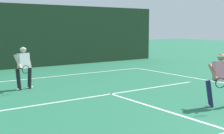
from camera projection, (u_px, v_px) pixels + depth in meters
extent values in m
cube|color=white|center=(54.00, 76.00, 14.43)|extent=(10.05, 0.10, 0.01)
cube|color=white|center=(111.00, 94.00, 10.66)|extent=(8.20, 0.10, 0.01)
cube|color=white|center=(178.00, 115.00, 8.15)|extent=(0.10, 6.40, 0.01)
cylinder|color=#1E234C|center=(210.00, 94.00, 8.88)|extent=(0.30, 0.25, 0.80)
ellipsoid|color=white|center=(209.00, 106.00, 8.92)|extent=(0.28, 0.22, 0.09)
cube|color=pink|center=(221.00, 71.00, 8.82)|extent=(0.50, 0.45, 0.58)
cylinder|color=#9E704C|center=(213.00, 72.00, 8.80)|extent=(0.35, 0.52, 0.43)
sphere|color=#9E704C|center=(221.00, 57.00, 8.77)|extent=(0.21, 0.21, 0.21)
cylinder|color=white|center=(221.00, 56.00, 8.76)|extent=(0.31, 0.31, 0.04)
cylinder|color=black|center=(215.00, 81.00, 8.58)|extent=(0.15, 0.24, 0.03)
torus|color=black|center=(220.00, 83.00, 8.24)|extent=(0.27, 0.16, 0.29)
cylinder|color=black|center=(30.00, 78.00, 11.58)|extent=(0.21, 0.18, 0.80)
cylinder|color=black|center=(19.00, 80.00, 11.24)|extent=(0.23, 0.18, 0.80)
ellipsoid|color=white|center=(30.00, 87.00, 11.62)|extent=(0.28, 0.16, 0.09)
ellipsoid|color=white|center=(19.00, 89.00, 11.29)|extent=(0.28, 0.16, 0.09)
cube|color=silver|center=(23.00, 61.00, 11.32)|extent=(0.46, 0.34, 0.57)
cylinder|color=beige|center=(29.00, 61.00, 11.49)|extent=(0.22, 0.14, 0.62)
cylinder|color=beige|center=(18.00, 62.00, 11.16)|extent=(0.19, 0.48, 0.52)
sphere|color=beige|center=(23.00, 50.00, 11.27)|extent=(0.21, 0.21, 0.21)
cylinder|color=white|center=(23.00, 49.00, 11.26)|extent=(0.27, 0.27, 0.04)
cylinder|color=black|center=(21.00, 69.00, 10.98)|extent=(0.09, 0.26, 0.03)
torus|color=black|center=(26.00, 69.00, 10.75)|extent=(0.29, 0.09, 0.29)
cube|color=#203823|center=(26.00, 36.00, 17.21)|extent=(18.35, 0.12, 3.59)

